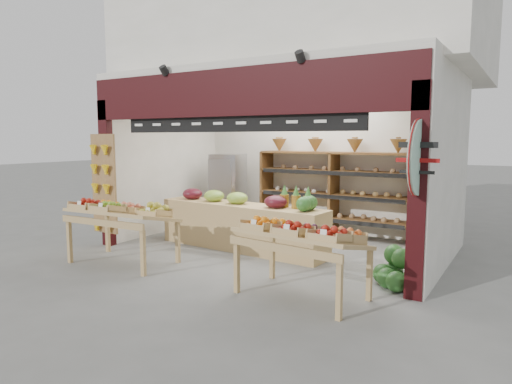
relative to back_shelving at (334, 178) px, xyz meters
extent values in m
plane|color=slate|center=(-0.47, -1.94, -1.17)|extent=(60.00, 60.00, 0.00)
cube|color=white|center=(-0.47, 0.35, 0.33)|extent=(5.76, 0.18, 3.00)
cube|color=white|center=(-3.26, -1.34, 0.33)|extent=(0.18, 3.38, 3.00)
cube|color=white|center=(2.32, -1.34, 0.33)|extent=(0.18, 3.38, 3.00)
cube|color=white|center=(-0.47, -1.34, 1.89)|extent=(5.76, 3.38, 0.12)
cube|color=white|center=(-0.47, -0.24, 3.03)|extent=(6.36, 4.60, 2.40)
cube|color=black|center=(-0.47, -2.99, 1.48)|extent=(5.70, 0.14, 0.70)
cube|color=black|center=(-3.22, -2.99, 0.16)|extent=(0.22, 0.14, 2.65)
cube|color=black|center=(2.28, -2.99, 0.16)|extent=(0.22, 0.14, 2.65)
cube|color=black|center=(-0.47, -2.96, 1.03)|extent=(4.20, 0.05, 0.26)
cylinder|color=white|center=(-0.37, -2.89, 1.28)|extent=(0.34, 0.05, 0.34)
cube|color=olive|center=(-3.20, -3.08, -0.02)|extent=(0.60, 0.04, 1.80)
cylinder|color=silver|center=(2.28, -3.08, 0.58)|extent=(0.04, 0.90, 0.90)
cylinder|color=maroon|center=(2.28, -3.10, 0.58)|extent=(0.01, 0.92, 0.92)
cube|color=brown|center=(-1.58, 0.00, -0.33)|extent=(0.05, 0.53, 1.68)
cube|color=brown|center=(0.00, 0.00, -0.33)|extent=(0.05, 0.53, 1.68)
cube|color=brown|center=(1.58, 0.00, -0.33)|extent=(0.05, 0.53, 1.68)
cube|color=brown|center=(0.00, 0.00, -0.80)|extent=(3.15, 0.53, 0.04)
cube|color=brown|center=(0.00, 0.00, -0.33)|extent=(3.15, 0.53, 0.04)
cube|color=brown|center=(0.00, 0.00, 0.14)|extent=(3.15, 0.53, 0.04)
cube|color=brown|center=(0.00, 0.00, 0.51)|extent=(3.15, 0.53, 0.04)
cone|color=brown|center=(-1.26, 0.00, 0.65)|extent=(0.32, 0.32, 0.28)
cone|color=brown|center=(-0.42, 0.00, 0.65)|extent=(0.32, 0.32, 0.28)
cone|color=brown|center=(0.42, 0.00, 0.65)|extent=(0.32, 0.32, 0.28)
cone|color=brown|center=(1.26, 0.00, 0.65)|extent=(0.32, 0.32, 0.28)
cube|color=#B6B7BD|center=(-2.29, -0.45, -0.35)|extent=(0.73, 0.73, 1.63)
cube|color=silver|center=(-2.90, -1.15, -0.99)|extent=(0.49, 0.42, 0.36)
cube|color=silver|center=(-2.85, -1.15, -0.66)|extent=(0.45, 0.39, 0.30)
cube|color=#165224|center=(-2.34, -1.09, -1.02)|extent=(0.47, 0.40, 0.30)
cube|color=silver|center=(-2.45, -0.70, -1.03)|extent=(0.42, 0.37, 0.28)
cube|color=tan|center=(-0.94, -1.98, -0.76)|extent=(3.29, 0.85, 0.81)
ellipsoid|color=#59141E|center=(-2.11, -1.90, -0.26)|extent=(0.40, 0.36, 0.22)
ellipsoid|color=#8CB23F|center=(-1.57, -1.94, -0.26)|extent=(0.40, 0.36, 0.22)
ellipsoid|color=#8CB23F|center=(-1.03, -1.98, -0.26)|extent=(0.40, 0.36, 0.22)
ellipsoid|color=#59141E|center=(-0.22, -2.03, -0.26)|extent=(0.40, 0.36, 0.22)
cylinder|color=olive|center=(-0.12, -1.90, -0.25)|extent=(0.15, 0.15, 0.22)
cylinder|color=olive|center=(0.11, -1.92, -0.25)|extent=(0.15, 0.15, 0.22)
cylinder|color=olive|center=(0.33, -1.93, -0.25)|extent=(0.15, 0.15, 0.22)
cube|color=tan|center=(-2.04, -3.71, -0.40)|extent=(1.70, 1.01, 0.24)
cube|color=tan|center=(-2.78, -4.16, -0.83)|extent=(0.06, 0.06, 0.67)
cube|color=tan|center=(-1.26, -4.06, -0.83)|extent=(0.06, 0.06, 0.67)
cube|color=tan|center=(-2.83, -3.36, -0.83)|extent=(0.06, 0.06, 0.67)
cube|color=tan|center=(-1.31, -3.26, -0.83)|extent=(0.06, 0.06, 0.67)
cube|color=tan|center=(1.05, -3.64, -0.43)|extent=(1.68, 1.06, 0.23)
cube|color=tan|center=(0.28, -3.94, -0.85)|extent=(0.07, 0.07, 0.64)
cube|color=tan|center=(1.73, -4.11, -0.85)|extent=(0.07, 0.07, 0.64)
cube|color=tan|center=(0.37, -3.17, -0.85)|extent=(0.07, 0.07, 0.64)
cube|color=tan|center=(1.82, -3.35, -0.85)|extent=(0.07, 0.07, 0.64)
sphere|color=#1E4A18|center=(1.88, -2.76, -1.03)|extent=(0.28, 0.28, 0.28)
sphere|color=#1E4A18|center=(2.17, -2.76, -1.03)|extent=(0.28, 0.28, 0.28)
sphere|color=#1E4A18|center=(1.88, -2.46, -1.03)|extent=(0.28, 0.28, 0.28)
sphere|color=#1E4A18|center=(2.17, -2.46, -1.03)|extent=(0.28, 0.28, 0.28)
sphere|color=#1E4A18|center=(2.03, -2.61, -0.78)|extent=(0.28, 0.28, 0.28)
sphere|color=#1E4A18|center=(2.03, -2.85, -1.03)|extent=(0.28, 0.28, 0.28)
sphere|color=#1E4A18|center=(1.78, -2.61, -1.03)|extent=(0.28, 0.28, 0.28)
sphere|color=#1E4A18|center=(1.88, -2.44, -0.78)|extent=(0.28, 0.28, 0.28)
camera|label=1|loc=(3.46, -8.66, 0.81)|focal=32.00mm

